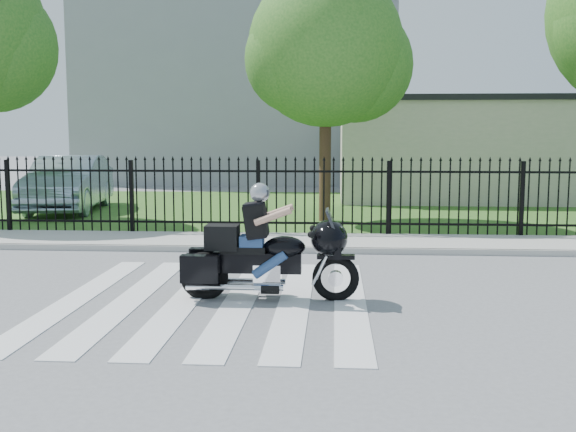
{
  "coord_description": "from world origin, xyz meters",
  "views": [
    {
      "loc": [
        1.76,
        -9.48,
        2.42
      ],
      "look_at": [
        0.97,
        2.03,
        1.0
      ],
      "focal_mm": 42.0,
      "sensor_mm": 36.0,
      "label": 1
    }
  ],
  "objects": [
    {
      "name": "curb",
      "position": [
        0.0,
        4.0,
        0.06
      ],
      "size": [
        40.0,
        0.12,
        0.12
      ],
      "primitive_type": "cube",
      "color": "#ADAAA3",
      "rests_on": "ground"
    },
    {
      "name": "iron_fence",
      "position": [
        0.0,
        6.0,
        0.9
      ],
      "size": [
        26.0,
        0.04,
        1.8
      ],
      "color": "black",
      "rests_on": "ground"
    },
    {
      "name": "motorcycle_rider",
      "position": [
        0.74,
        0.14,
        0.72
      ],
      "size": [
        2.64,
        0.78,
        1.75
      ],
      "rotation": [
        0.0,
        0.0,
        -0.01
      ],
      "color": "black",
      "rests_on": "ground"
    },
    {
      "name": "building_low_roof",
      "position": [
        7.0,
        16.0,
        3.6
      ],
      "size": [
        10.2,
        6.2,
        0.2
      ],
      "primitive_type": "cube",
      "color": "black",
      "rests_on": "building_low"
    },
    {
      "name": "sidewalk",
      "position": [
        0.0,
        5.0,
        0.06
      ],
      "size": [
        40.0,
        2.0,
        0.12
      ],
      "primitive_type": "cube",
      "color": "#ADAAA3",
      "rests_on": "ground"
    },
    {
      "name": "building_tall",
      "position": [
        -3.0,
        26.0,
        6.0
      ],
      "size": [
        15.0,
        10.0,
        12.0
      ],
      "primitive_type": "cube",
      "color": "gray",
      "rests_on": "ground"
    },
    {
      "name": "tree_mid",
      "position": [
        1.5,
        9.0,
        4.67
      ],
      "size": [
        4.2,
        4.2,
        6.78
      ],
      "color": "#382316",
      "rests_on": "ground"
    },
    {
      "name": "crosswalk",
      "position": [
        0.0,
        0.0,
        0.01
      ],
      "size": [
        5.0,
        5.5,
        0.01
      ],
      "primitive_type": null,
      "color": "silver",
      "rests_on": "ground"
    },
    {
      "name": "parked_car",
      "position": [
        -6.45,
        10.77,
        0.88
      ],
      "size": [
        2.54,
        5.4,
        1.71
      ],
      "primitive_type": "imported",
      "rotation": [
        0.0,
        0.0,
        0.14
      ],
      "color": "#98ACBF",
      "rests_on": "grass_strip"
    },
    {
      "name": "building_low",
      "position": [
        7.0,
        16.0,
        1.75
      ],
      "size": [
        10.0,
        6.0,
        3.5
      ],
      "primitive_type": "cube",
      "color": "beige",
      "rests_on": "ground"
    },
    {
      "name": "ground",
      "position": [
        0.0,
        0.0,
        0.0
      ],
      "size": [
        120.0,
        120.0,
        0.0
      ],
      "primitive_type": "plane",
      "color": "slate",
      "rests_on": "ground"
    },
    {
      "name": "grass_strip",
      "position": [
        0.0,
        12.0,
        0.01
      ],
      "size": [
        40.0,
        12.0,
        0.02
      ],
      "primitive_type": "cube",
      "color": "#2E5C1F",
      "rests_on": "ground"
    }
  ]
}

